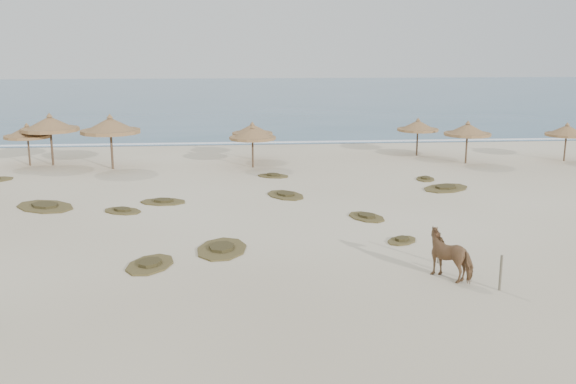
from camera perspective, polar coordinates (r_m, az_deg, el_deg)
The scene contains 25 objects.
ground at distance 22.32m, azimuth -5.27°, elevation -5.46°, with size 160.00×160.00×0.00m, color beige.
ocean at distance 96.46m, azimuth -5.12°, elevation 8.61°, with size 200.00×100.00×0.01m, color navy.
foam_line at distance 47.72m, azimuth -5.16°, elevation 4.35°, with size 70.00×0.60×0.01m, color white.
palapa_0 at distance 41.26m, azimuth -22.17°, elevation 4.92°, with size 3.06×3.06×2.56m.
palapa_1 at distance 40.83m, azimuth -20.40°, elevation 5.64°, with size 4.34×4.34×3.15m.
palapa_2 at distance 38.44m, azimuth -15.52°, elevation 5.65°, with size 4.31×4.31×3.22m.
palapa_3 at distance 37.67m, azimuth -3.17°, elevation 5.17°, with size 3.35×3.35×2.56m.
palapa_4 at distance 40.43m, azimuth -3.19°, elevation 5.52°, with size 3.36×3.36×2.40m.
palapa_5 at distance 42.63m, azimuth 11.47°, elevation 5.75°, with size 2.72×2.72×2.49m.
palapa_6 at distance 40.42m, azimuth 15.67°, elevation 5.31°, with size 3.46×3.46×2.62m.
palapa_7 at distance 43.35m, azimuth 23.53°, elevation 4.99°, with size 3.42×3.42×2.42m.
horse at distance 20.42m, azimuth 14.33°, elevation -5.41°, with size 0.79×1.73×1.46m, color brown.
fence_post_near at distance 21.68m, azimuth 13.27°, elevation -4.87°, with size 0.08×0.08×1.04m, color #615948.
fence_post_far at distance 19.82m, azimuth 18.38°, elevation -6.83°, with size 0.08×0.08×1.07m, color #615948.
scrub_1 at distance 30.46m, azimuth -20.79°, elevation -1.18°, with size 3.66×3.56×0.16m.
scrub_2 at distance 28.63m, azimuth -14.50°, elevation -1.60°, with size 2.14×1.93×0.16m.
scrub_3 at distance 30.65m, azimuth -0.22°, elevation -0.25°, with size 2.37×2.76×0.16m.
scrub_4 at distance 26.94m, azimuth 6.99°, elevation -2.19°, with size 1.91×2.25×0.16m.
scrub_5 at distance 33.14m, azimuth 13.84°, elevation 0.37°, with size 3.23×2.98×0.16m.
scrub_7 at distance 35.23m, azimuth -1.32°, elevation 1.47°, with size 2.08×1.76×0.16m.
scrub_9 at distance 22.71m, azimuth -5.91°, elevation -5.01°, with size 2.11×2.90×0.16m.
scrub_10 at distance 35.18m, azimuth 12.12°, elevation 1.17°, with size 1.33×1.69×0.16m.
scrub_11 at distance 21.50m, azimuth -12.17°, elevation -6.28°, with size 1.99×2.49×0.16m.
scrub_12 at distance 23.90m, azimuth 10.09°, elevation -4.24°, with size 1.60×1.59×0.16m.
scrub_13 at distance 29.89m, azimuth -11.04°, elevation -0.83°, with size 2.32×1.71×0.16m.
Camera 1 is at (0.22, -21.20, 6.98)m, focal length 40.00 mm.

